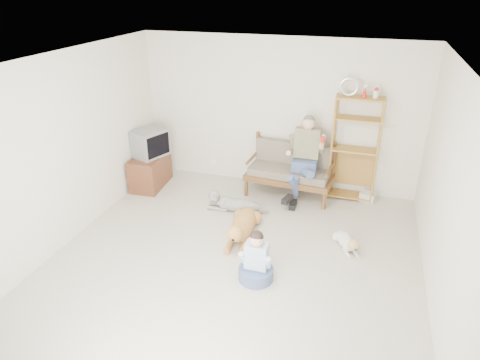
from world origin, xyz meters
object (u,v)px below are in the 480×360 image
(loveseat, at_px, (290,169))
(tv_stand, at_px, (150,171))
(etagere, at_px, (354,148))
(golden_retriever, at_px, (242,226))

(loveseat, distance_m, tv_stand, 2.60)
(etagere, distance_m, tv_stand, 3.71)
(etagere, distance_m, golden_retriever, 2.43)
(loveseat, height_order, etagere, etagere)
(tv_stand, bearing_deg, etagere, 5.79)
(golden_retriever, bearing_deg, tv_stand, 147.94)
(etagere, relative_size, tv_stand, 2.29)
(loveseat, distance_m, golden_retriever, 1.70)
(loveseat, relative_size, tv_stand, 1.67)
(etagere, height_order, tv_stand, etagere)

